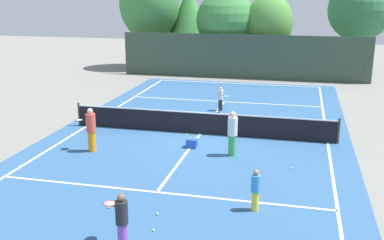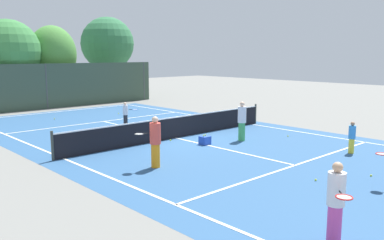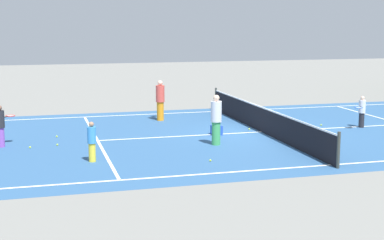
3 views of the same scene
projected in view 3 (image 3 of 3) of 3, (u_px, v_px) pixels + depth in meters
ground_plane at (262, 132)px, 22.50m from camera, size 80.00×80.00×0.00m
court_surface at (262, 132)px, 22.50m from camera, size 13.00×25.00×0.01m
tennis_net at (262, 119)px, 22.41m from camera, size 11.90×0.10×1.10m
player_0 at (362, 111)px, 23.36m from camera, size 0.74×0.76×1.29m
player_1 at (92, 141)px, 17.60m from camera, size 0.27×0.27×1.25m
player_2 at (216, 119)px, 20.00m from camera, size 0.38×0.38×1.77m
player_3 at (160, 100)px, 25.03m from camera, size 0.96×0.52×1.77m
player_5 at (0, 125)px, 19.68m from camera, size 0.83×0.72×1.46m
ball_crate at (217, 130)px, 21.93m from camera, size 0.41×0.38×0.43m
tennis_ball_0 at (249, 129)px, 22.95m from camera, size 0.07×0.07×0.07m
tennis_ball_1 at (210, 160)px, 17.73m from camera, size 0.07×0.07×0.07m
tennis_ball_3 at (57, 136)px, 21.46m from camera, size 0.07×0.07×0.07m
tennis_ball_4 at (57, 145)px, 20.00m from camera, size 0.07×0.07×0.07m
tennis_ball_5 at (30, 147)px, 19.59m from camera, size 0.07×0.07×0.07m
tennis_ball_8 at (321, 125)px, 23.87m from camera, size 0.07×0.07×0.07m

